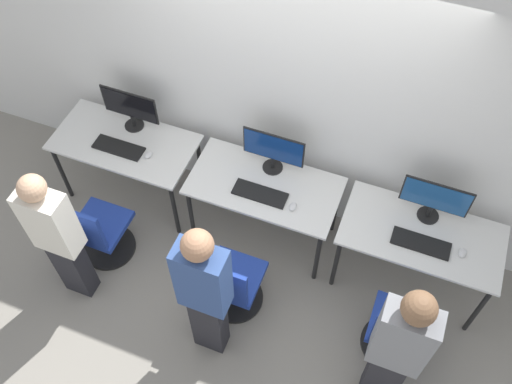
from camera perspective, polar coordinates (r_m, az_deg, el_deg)
The scene contains 20 objects.
ground_plane at distance 5.22m, azimuth -0.52°, elevation -6.89°, with size 20.00×20.00×0.00m, color gray.
wall_back at distance 4.55m, azimuth 2.98°, elevation 9.88°, with size 12.00×0.05×2.80m.
desk_left at distance 5.26m, azimuth -12.93°, elevation 4.37°, with size 1.27×0.65×0.75m.
monitor_left at distance 5.14m, azimuth -12.48°, elevation 8.25°, with size 0.53×0.17×0.41m.
keyboard_left at distance 5.15m, azimuth -13.57°, elevation 4.34°, with size 0.45×0.16×0.02m.
mouse_left at distance 5.03m, azimuth -10.68°, elevation 3.70°, with size 0.06×0.09×0.03m.
office_chair_left at distance 5.16m, azimuth -15.45°, elevation -3.95°, with size 0.48×0.48×0.86m.
person_left at distance 4.63m, azimuth -19.27°, elevation -4.12°, with size 0.36×0.20×1.55m.
desk_center at distance 4.83m, azimuth 0.84°, elevation 0.13°, with size 1.27×0.65×0.75m.
monitor_center at distance 4.70m, azimuth 1.75°, elevation 4.23°, with size 0.53×0.17×0.41m.
keyboard_center at distance 4.70m, azimuth 0.41°, elevation -0.16°, with size 0.45×0.16×0.02m.
mouse_center at distance 4.62m, azimuth 3.71°, elevation -1.47°, with size 0.06×0.09×0.03m.
office_chair_center at distance 4.73m, azimuth -2.42°, elevation -9.31°, with size 0.48×0.48×0.86m.
person_center at distance 4.10m, azimuth -5.15°, elevation -9.90°, with size 0.36×0.22×1.64m.
desk_right at distance 4.74m, azimuth 16.13°, elevation -4.58°, with size 1.27×0.65×0.75m.
monitor_right at distance 4.60m, azimuth 17.46°, elevation -0.67°, with size 0.53×0.17×0.41m.
keyboard_right at distance 4.61m, azimuth 16.16°, elevation -4.94°, with size 0.45×0.16×0.02m.
mouse_right at distance 4.66m, azimuth 19.93°, elevation -5.73°, with size 0.06×0.09×0.03m.
office_chair_right at distance 4.68m, azimuth 13.82°, elevation -13.58°, with size 0.48×0.48×0.86m.
person_right at distance 4.02m, azimuth 13.91°, elevation -15.02°, with size 0.36×0.22×1.64m.
Camera 1 is at (0.96, -2.36, 4.56)m, focal length 40.00 mm.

